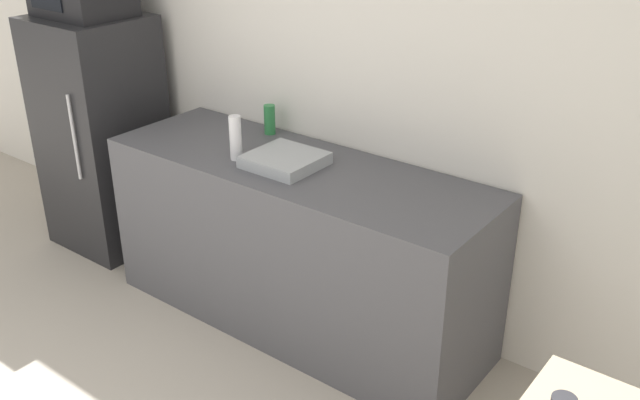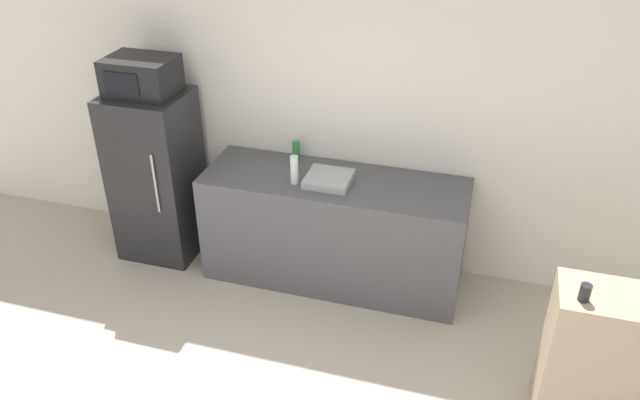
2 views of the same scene
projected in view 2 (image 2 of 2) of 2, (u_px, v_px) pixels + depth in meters
wall_back at (323, 114)px, 5.06m from camera, size 8.00×0.06×2.60m
refrigerator at (157, 176)px, 5.33m from camera, size 0.65×0.62×1.48m
microwave at (141, 76)px, 4.88m from camera, size 0.53×0.41×0.30m
counter at (334, 230)px, 5.11m from camera, size 2.10×0.70×0.93m
sink_basin at (329, 179)px, 4.83m from camera, size 0.35×0.34×0.06m
bottle_tall at (294, 170)px, 4.77m from camera, size 0.06×0.06×0.23m
bottle_short at (296, 150)px, 5.14m from camera, size 0.06×0.06×0.16m
shelf_cabinet at (619, 365)px, 3.75m from camera, size 0.88×0.40×1.01m
jar at (585, 293)px, 3.47m from camera, size 0.06×0.06×0.11m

